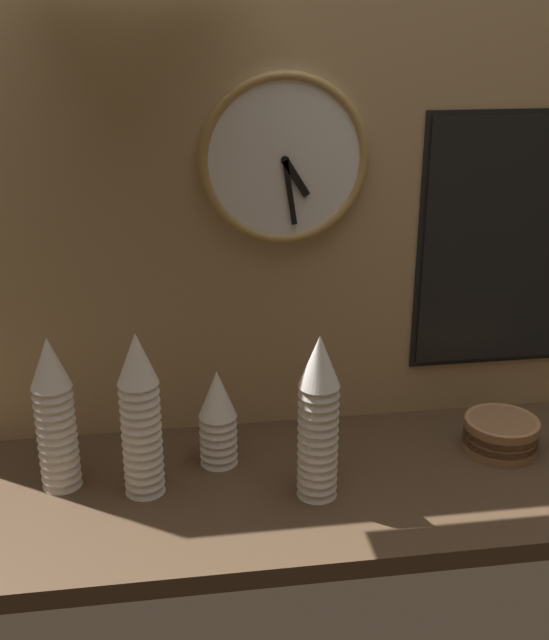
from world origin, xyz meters
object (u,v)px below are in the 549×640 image
at_px(cup_stack_center, 218,418).
at_px(menu_board, 506,243).
at_px(cup_stack_center_right, 318,418).
at_px(bowl_stack_far_right, 501,433).
at_px(cup_stack_left, 55,414).
at_px(cup_stack_center_left, 140,416).
at_px(wall_clock, 284,160).

height_order(cup_stack_center, menu_board, menu_board).
xyz_separation_m(cup_stack_center_right, bowl_stack_far_right, (0.44, 0.11, -0.13)).
distance_m(cup_stack_center, cup_stack_center_right, 0.25).
height_order(cup_stack_left, bowl_stack_far_right, cup_stack_left).
bearing_deg(cup_stack_left, menu_board, 11.10).
bearing_deg(cup_stack_center_left, cup_stack_center_right, -9.48).
relative_size(cup_stack_left, wall_clock, 0.91).
bearing_deg(cup_stack_center_left, bowl_stack_far_right, 4.14).
bearing_deg(bowl_stack_far_right, cup_stack_left, -179.74).
relative_size(cup_stack_center, bowl_stack_far_right, 1.33).
xyz_separation_m(cup_stack_left, bowl_stack_far_right, (0.95, 0.00, -0.12)).
height_order(bowl_stack_far_right, wall_clock, wall_clock).
bearing_deg(cup_stack_center, menu_board, 13.03).
xyz_separation_m(bowl_stack_far_right, wall_clock, (-0.46, 0.18, 0.58)).
relative_size(cup_stack_center, wall_clock, 0.60).
xyz_separation_m(cup_stack_left, wall_clock, (0.49, 0.19, 0.46)).
height_order(cup_stack_center_left, cup_stack_left, cup_stack_center_left).
relative_size(cup_stack_center_right, cup_stack_center_left, 1.00).
bearing_deg(menu_board, wall_clock, -179.01).
bearing_deg(menu_board, bowl_stack_far_right, -105.53).
bearing_deg(bowl_stack_far_right, cup_stack_center_left, -175.86).
relative_size(cup_stack_center_left, wall_clock, 0.97).
relative_size(cup_stack_center, cup_stack_left, 0.66).
height_order(cup_stack_center_right, wall_clock, wall_clock).
height_order(cup_stack_center, wall_clock, wall_clock).
relative_size(bowl_stack_far_right, wall_clock, 0.45).
bearing_deg(menu_board, cup_stack_left, -168.90).
height_order(cup_stack_center, cup_stack_left, cup_stack_left).
relative_size(cup_stack_center_right, menu_board, 0.59).
relative_size(cup_stack_center_left, menu_board, 0.59).
distance_m(cup_stack_left, bowl_stack_far_right, 0.95).
relative_size(cup_stack_center_right, bowl_stack_far_right, 2.12).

